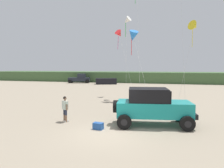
{
  "coord_description": "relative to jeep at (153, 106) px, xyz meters",
  "views": [
    {
      "loc": [
        2.84,
        -10.42,
        3.58
      ],
      "look_at": [
        -0.59,
        3.02,
        2.41
      ],
      "focal_mm": 33.41,
      "sensor_mm": 36.0,
      "label": 1
    }
  ],
  "objects": [
    {
      "name": "jeep",
      "position": [
        0.0,
        0.0,
        0.0
      ],
      "size": [
        4.99,
        2.96,
        2.26
      ],
      "color": "teal",
      "rests_on": "ground_plane"
    },
    {
      "name": "person_watching",
      "position": [
        -5.53,
        -0.62,
        -0.26
      ],
      "size": [
        0.52,
        0.46,
        1.67
      ],
      "color": "#8C664C",
      "rests_on": "ground_plane"
    },
    {
      "name": "kite_purple_stunt",
      "position": [
        3.68,
        12.01,
        6.77
      ],
      "size": [
        2.43,
        2.87,
        8.71
      ],
      "color": "yellow",
      "rests_on": "ground_plane"
    },
    {
      "name": "dune_ridge",
      "position": [
        1.96,
        36.19,
        -0.05
      ],
      "size": [
        90.0,
        9.0,
        2.3
      ],
      "primitive_type": "cube",
      "color": "#426038",
      "rests_on": "ground_plane"
    },
    {
      "name": "ground_plane",
      "position": [
        -2.14,
        -2.32,
        -1.2
      ],
      "size": [
        220.0,
        220.0,
        0.0
      ],
      "primitive_type": "plane",
      "color": "gray"
    },
    {
      "name": "distant_sedan",
      "position": [
        -10.89,
        27.87,
        -0.6
      ],
      "size": [
        4.52,
        2.87,
        1.2
      ],
      "primitive_type": "cube",
      "rotation": [
        0.0,
        0.0,
        0.3
      ],
      "color": "black",
      "rests_on": "ground_plane"
    },
    {
      "name": "distant_pickup",
      "position": [
        -17.45,
        29.73,
        -0.26
      ],
      "size": [
        4.92,
        3.36,
        1.98
      ],
      "color": "#1E232D",
      "rests_on": "ground_plane"
    },
    {
      "name": "cooler_box",
      "position": [
        -2.95,
        -1.65,
        -1.01
      ],
      "size": [
        0.61,
        0.44,
        0.38
      ],
      "primitive_type": "cube",
      "rotation": [
        0.0,
        0.0,
        -0.15
      ],
      "color": "#23519E",
      "rests_on": "ground_plane"
    },
    {
      "name": "kite_white_parafoil",
      "position": [
        -4.74,
        12.15,
        6.26
      ],
      "size": [
        3.07,
        3.91,
        8.0
      ],
      "color": "red",
      "rests_on": "ground_plane"
    },
    {
      "name": "kite_green_box",
      "position": [
        -2.61,
        9.05,
        5.52
      ],
      "size": [
        3.22,
        6.23,
        7.43
      ],
      "color": "blue",
      "rests_on": "ground_plane"
    },
    {
      "name": "kite_black_sled",
      "position": [
        -3.53,
        10.51,
        7.44
      ],
      "size": [
        1.17,
        3.9,
        9.21
      ],
      "color": "white",
      "rests_on": "ground_plane"
    }
  ]
}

